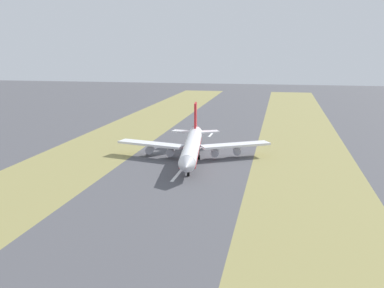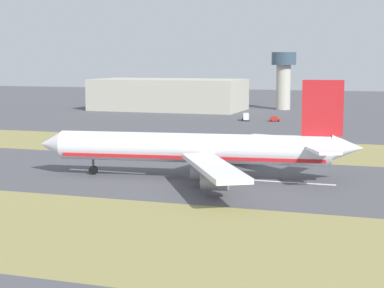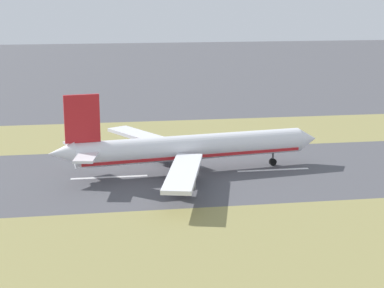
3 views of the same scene
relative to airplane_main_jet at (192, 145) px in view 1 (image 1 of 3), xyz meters
name	(u,v)px [view 1 (image 1 of 3)]	position (x,y,z in m)	size (l,w,h in m)	color
ground_plane	(189,161)	(1.03, 1.99, -6.02)	(800.00, 800.00, 0.00)	#4C4C51
grass_median_west	(305,167)	(-43.97, 1.99, -6.02)	(40.00, 600.00, 0.01)	olive
grass_median_east	(83,156)	(46.03, 1.99, -6.02)	(40.00, 600.00, 0.01)	olive
centreline_dash_near	(212,134)	(1.03, -58.11, -6.01)	(1.20, 18.00, 0.01)	silver
centreline_dash_mid	(198,150)	(1.03, -18.11, -6.01)	(1.20, 18.00, 0.01)	silver
centreline_dash_far	(178,175)	(1.03, 21.89, -6.01)	(1.20, 18.00, 0.01)	silver
airplane_main_jet	(192,145)	(0.00, 0.00, 0.00)	(63.55, 67.13, 20.20)	white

